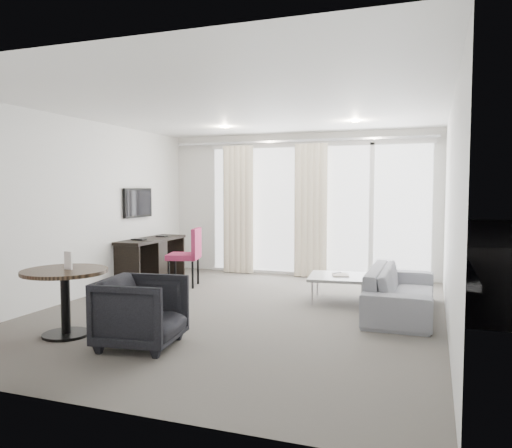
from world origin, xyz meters
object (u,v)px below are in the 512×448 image
(desk, at_px, (152,260))
(desk_chair, at_px, (184,257))
(rattan_chair_a, at_px, (353,245))
(rattan_chair_b, at_px, (412,245))
(coffee_table, at_px, (338,288))
(round_table, at_px, (66,303))
(sofa, at_px, (401,290))
(tub_armchair, at_px, (141,312))

(desk, distance_m, desk_chair, 0.76)
(rattan_chair_a, distance_m, rattan_chair_b, 1.32)
(desk, xyz_separation_m, rattan_chair_a, (3.03, 2.80, 0.06))
(desk, relative_size, coffee_table, 1.95)
(round_table, relative_size, sofa, 0.45)
(round_table, distance_m, sofa, 4.03)
(tub_armchair, bearing_deg, round_table, 79.70)
(desk, height_order, round_table, desk)
(round_table, height_order, coffee_table, round_table)
(round_table, height_order, sofa, round_table)
(tub_armchair, bearing_deg, coffee_table, -36.18)
(rattan_chair_a, bearing_deg, round_table, -121.91)
(desk, relative_size, desk_chair, 1.64)
(tub_armchair, height_order, coffee_table, tub_armchair)
(round_table, relative_size, coffee_table, 1.12)
(tub_armchair, distance_m, sofa, 3.30)
(desk, xyz_separation_m, rattan_chair_b, (4.15, 3.49, 0.05))
(tub_armchair, bearing_deg, sofa, -53.33)
(desk_chair, bearing_deg, rattan_chair_b, 33.47)
(desk, distance_m, sofa, 4.28)
(desk_chair, height_order, tub_armchair, desk_chair)
(desk_chair, height_order, round_table, desk_chair)
(sofa, height_order, rattan_chair_a, rattan_chair_a)
(desk_chair, xyz_separation_m, sofa, (3.46, -0.67, -0.19))
(desk, bearing_deg, round_table, -74.94)
(desk, xyz_separation_m, coffee_table, (3.31, -0.46, -0.19))
(coffee_table, distance_m, rattan_chair_b, 4.04)
(coffee_table, height_order, rattan_chair_b, rattan_chair_b)
(round_table, bearing_deg, rattan_chair_b, 63.36)
(rattan_chair_a, height_order, rattan_chair_b, rattan_chair_a)
(desk_chair, height_order, coffee_table, desk_chair)
(coffee_table, distance_m, rattan_chair_a, 3.28)
(desk_chair, relative_size, tub_armchair, 1.23)
(tub_armchair, height_order, rattan_chair_b, rattan_chair_b)
(rattan_chair_b, bearing_deg, round_table, -108.81)
(desk_chair, bearing_deg, coffee_table, -19.20)
(tub_armchair, xyz_separation_m, rattan_chair_a, (1.21, 5.97, 0.08))
(desk_chair, distance_m, sofa, 3.53)
(desk_chair, bearing_deg, desk, 150.31)
(desk, height_order, rattan_chair_a, rattan_chair_a)
(desk_chair, height_order, sofa, desk_chair)
(coffee_table, relative_size, rattan_chair_b, 0.96)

